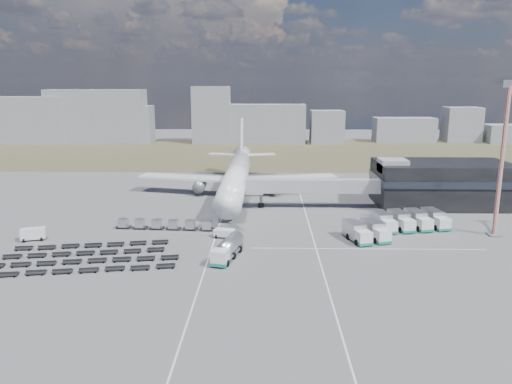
{
  "coord_description": "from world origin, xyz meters",
  "views": [
    {
      "loc": [
        7.35,
        -89.92,
        28.15
      ],
      "look_at": [
        5.08,
        18.72,
        4.0
      ],
      "focal_mm": 35.0,
      "sensor_mm": 36.0,
      "label": 1
    }
  ],
  "objects": [
    {
      "name": "airliner",
      "position": [
        0.0,
        32.38,
        5.29
      ],
      "size": [
        51.59,
        64.53,
        17.62
      ],
      "color": "white",
      "rests_on": "ground"
    },
    {
      "name": "service_trucks_near",
      "position": [
        25.49,
        -3.11,
        1.63
      ],
      "size": [
        8.09,
        8.92,
        3.0
      ],
      "rotation": [
        0.0,
        0.0,
        0.29
      ],
      "color": "white",
      "rests_on": "ground"
    },
    {
      "name": "fuel_tanker",
      "position": [
        1.14,
        -13.09,
        1.62
      ],
      "size": [
        4.92,
        10.37,
        3.25
      ],
      "rotation": [
        0.0,
        0.0,
        -0.25
      ],
      "color": "white",
      "rests_on": "ground"
    },
    {
      "name": "uld_row",
      "position": [
        -12.28,
        2.72,
        1.05
      ],
      "size": [
        19.33,
        2.97,
        1.75
      ],
      "rotation": [
        0.0,
        0.0,
        -0.07
      ],
      "color": "black",
      "rests_on": "ground"
    },
    {
      "name": "floodlight_mast",
      "position": [
        49.91,
        0.06,
        14.24
      ],
      "size": [
        2.63,
        2.19,
        28.41
      ],
      "rotation": [
        0.0,
        0.0,
        0.0
      ],
      "color": "#B3321C",
      "rests_on": "ground"
    },
    {
      "name": "service_trucks_far",
      "position": [
        35.43,
        4.47,
        1.64
      ],
      "size": [
        14.78,
        10.06,
        3.01
      ],
      "rotation": [
        0.0,
        0.0,
        0.2
      ],
      "color": "white",
      "rests_on": "ground"
    },
    {
      "name": "ground",
      "position": [
        0.0,
        0.0,
        0.0
      ],
      "size": [
        420.0,
        420.0,
        0.0
      ],
      "primitive_type": "plane",
      "color": "#565659",
      "rests_on": "ground"
    },
    {
      "name": "skyline",
      "position": [
        -32.65,
        144.9,
        9.65
      ],
      "size": [
        288.03,
        23.85,
        25.99
      ],
      "color": "gray",
      "rests_on": "ground"
    },
    {
      "name": "grass_strip",
      "position": [
        0.0,
        110.0,
        0.01
      ],
      "size": [
        420.0,
        90.0,
        0.01
      ],
      "primitive_type": "cube",
      "color": "brown",
      "rests_on": "ground"
    },
    {
      "name": "jet_bridge",
      "position": [
        15.9,
        20.42,
        5.05
      ],
      "size": [
        30.3,
        3.8,
        7.05
      ],
      "color": "#939399",
      "rests_on": "ground"
    },
    {
      "name": "utility_van",
      "position": [
        -34.78,
        -4.48,
        1.13
      ],
      "size": [
        4.59,
        3.13,
        2.25
      ],
      "primitive_type": "cube",
      "rotation": [
        0.0,
        0.0,
        0.32
      ],
      "color": "white",
      "rests_on": "ground"
    },
    {
      "name": "baggage_dollies",
      "position": [
        -22.27,
        -14.13,
        0.34
      ],
      "size": [
        31.07,
        18.02,
        0.69
      ],
      "rotation": [
        0.0,
        0.0,
        0.17
      ],
      "color": "black",
      "rests_on": "ground"
    },
    {
      "name": "catering_truck",
      "position": [
        6.15,
        38.88,
        1.43
      ],
      "size": [
        3.46,
        6.41,
        2.79
      ],
      "rotation": [
        0.0,
        0.0,
        0.16
      ],
      "color": "white",
      "rests_on": "ground"
    },
    {
      "name": "lane_markings",
      "position": [
        9.77,
        3.0,
        0.01
      ],
      "size": [
        47.12,
        110.0,
        0.01
      ],
      "color": "silver",
      "rests_on": "ground"
    },
    {
      "name": "pushback_tug",
      "position": [
        -0.36,
        -2.15,
        0.79
      ],
      "size": [
        3.97,
        2.85,
        1.58
      ],
      "primitive_type": "cube",
      "rotation": [
        0.0,
        0.0,
        -0.25
      ],
      "color": "white",
      "rests_on": "ground"
    },
    {
      "name": "terminal",
      "position": [
        47.77,
        23.96,
        5.25
      ],
      "size": [
        30.4,
        16.4,
        11.0
      ],
      "color": "black",
      "rests_on": "ground"
    }
  ]
}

